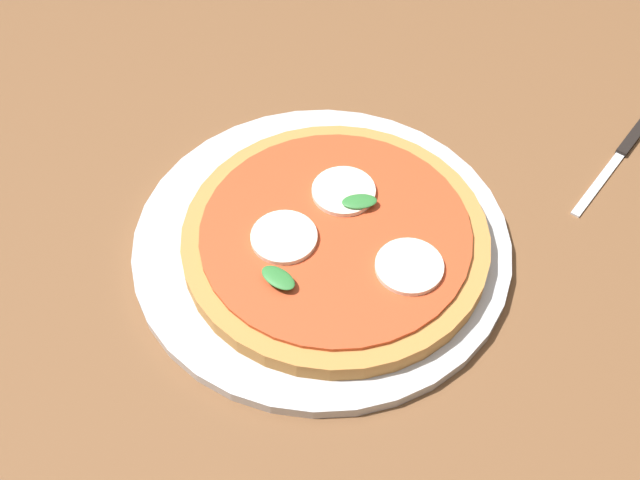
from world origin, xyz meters
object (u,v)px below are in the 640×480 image
object	(u,v)px
dining_table	(320,327)
serving_tray	(320,243)
pizza	(336,238)
knife	(620,154)

from	to	relation	value
dining_table	serving_tray	distance (m)	0.11
pizza	knife	bearing A→B (deg)	-64.38
serving_tray	pizza	world-z (taller)	pizza
dining_table	pizza	xyz separation A→B (m)	(0.02, -0.01, 0.12)
knife	serving_tray	bearing A→B (deg)	113.37
serving_tray	knife	xyz separation A→B (m)	(0.13, -0.30, -0.00)
dining_table	serving_tray	xyz separation A→B (m)	(0.03, 0.00, 0.10)
dining_table	knife	bearing A→B (deg)	-62.09
serving_tray	pizza	distance (m)	0.02
knife	pizza	bearing A→B (deg)	115.62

